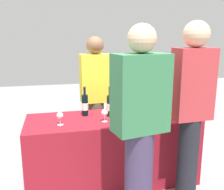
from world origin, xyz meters
TOP-DOWN VIEW (x-y plane):
  - ground_plane at (0.00, 0.00)m, footprint 12.00×12.00m
  - tasting_table at (0.00, 0.00)m, footprint 1.83×0.68m
  - wine_bottle_0 at (-0.28, 0.14)m, footprint 0.07×0.07m
  - wine_bottle_1 at (-0.01, 0.06)m, footprint 0.07×0.07m
  - wine_bottle_2 at (0.19, 0.16)m, footprint 0.08×0.08m
  - wine_bottle_3 at (0.49, 0.17)m, footprint 0.08×0.08m
  - wine_glass_0 at (-0.56, -0.12)m, footprint 0.07×0.07m
  - wine_glass_1 at (-0.11, -0.12)m, footprint 0.07×0.07m
  - wine_glass_2 at (0.12, -0.12)m, footprint 0.07×0.07m
  - server_pouring at (-0.09, 0.53)m, footprint 0.38×0.23m
  - guest_0 at (0.07, -0.71)m, footprint 0.48×0.32m
  - guest_1 at (0.62, -0.55)m, footprint 0.37×0.23m

SIDE VIEW (x-z plane):
  - ground_plane at x=0.00m, z-range 0.00..0.00m
  - tasting_table at x=0.00m, z-range 0.00..0.74m
  - wine_glass_1 at x=-0.11m, z-range 0.76..0.89m
  - wine_glass_0 at x=-0.56m, z-range 0.77..0.90m
  - wine_glass_2 at x=0.12m, z-range 0.77..0.90m
  - wine_bottle_2 at x=0.19m, z-range 0.70..1.00m
  - wine_bottle_3 at x=0.49m, z-range 0.69..1.02m
  - wine_bottle_1 at x=-0.01m, z-range 0.69..1.02m
  - wine_bottle_0 at x=-0.28m, z-range 0.69..1.03m
  - server_pouring at x=-0.09m, z-range 0.07..1.67m
  - guest_0 at x=0.07m, z-range 0.06..1.77m
  - guest_1 at x=0.62m, z-range 0.10..1.84m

